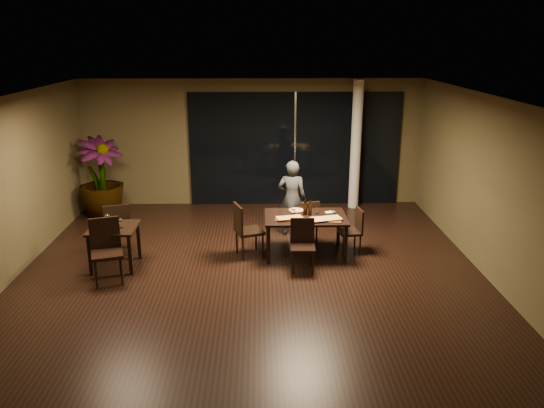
{
  "coord_description": "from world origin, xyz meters",
  "views": [
    {
      "loc": [
        0.16,
        -8.44,
        3.92
      ],
      "look_at": [
        0.38,
        0.61,
        1.05
      ],
      "focal_mm": 35.0,
      "sensor_mm": 36.0,
      "label": 1
    }
  ],
  "objects_px": {
    "bottle_a": "(305,208)",
    "bottle_c": "(306,207)",
    "bottle_b": "(310,208)",
    "main_table": "(305,220)",
    "chair_side_far": "(118,226)",
    "side_table": "(114,234)",
    "chair_main_near": "(302,242)",
    "chair_main_left": "(245,227)",
    "diner": "(292,198)",
    "chair_main_far": "(307,219)",
    "chair_side_near": "(106,247)",
    "chair_main_right": "(354,228)",
    "potted_plant": "(101,178)"
  },
  "relations": [
    {
      "from": "chair_main_near",
      "to": "bottle_b",
      "type": "distance_m",
      "value": 0.83
    },
    {
      "from": "main_table",
      "to": "chair_main_far",
      "type": "bearing_deg",
      "value": 80.88
    },
    {
      "from": "chair_main_far",
      "to": "bottle_c",
      "type": "bearing_deg",
      "value": 63.79
    },
    {
      "from": "bottle_a",
      "to": "bottle_c",
      "type": "distance_m",
      "value": 0.02
    },
    {
      "from": "chair_side_far",
      "to": "bottle_c",
      "type": "xyz_separation_m",
      "value": [
        3.49,
        0.04,
        0.34
      ]
    },
    {
      "from": "side_table",
      "to": "chair_main_far",
      "type": "xyz_separation_m",
      "value": [
        3.49,
        1.08,
        -0.14
      ]
    },
    {
      "from": "chair_main_near",
      "to": "potted_plant",
      "type": "xyz_separation_m",
      "value": [
        -4.28,
        2.93,
        0.4
      ]
    },
    {
      "from": "chair_main_far",
      "to": "bottle_b",
      "type": "relative_size",
      "value": 3.02
    },
    {
      "from": "chair_main_far",
      "to": "side_table",
      "type": "bearing_deg",
      "value": 1.0
    },
    {
      "from": "chair_side_far",
      "to": "chair_main_right",
      "type": "bearing_deg",
      "value": 163.92
    },
    {
      "from": "main_table",
      "to": "chair_main_left",
      "type": "height_order",
      "value": "chair_main_left"
    },
    {
      "from": "main_table",
      "to": "chair_side_far",
      "type": "xyz_separation_m",
      "value": [
        -3.48,
        0.06,
        -0.11
      ]
    },
    {
      "from": "bottle_a",
      "to": "main_table",
      "type": "bearing_deg",
      "value": -82.62
    },
    {
      "from": "chair_main_left",
      "to": "diner",
      "type": "relative_size",
      "value": 0.65
    },
    {
      "from": "side_table",
      "to": "chair_main_left",
      "type": "xyz_separation_m",
      "value": [
        2.28,
        0.41,
        -0.06
      ]
    },
    {
      "from": "chair_main_right",
      "to": "chair_main_left",
      "type": "bearing_deg",
      "value": -93.35
    },
    {
      "from": "main_table",
      "to": "chair_side_far",
      "type": "height_order",
      "value": "chair_side_far"
    },
    {
      "from": "chair_main_far",
      "to": "chair_side_near",
      "type": "height_order",
      "value": "chair_side_near"
    },
    {
      "from": "potted_plant",
      "to": "bottle_a",
      "type": "height_order",
      "value": "potted_plant"
    },
    {
      "from": "chair_side_near",
      "to": "bottle_b",
      "type": "bearing_deg",
      "value": -0.5
    },
    {
      "from": "main_table",
      "to": "potted_plant",
      "type": "xyz_separation_m",
      "value": [
        -4.38,
        2.27,
        0.23
      ]
    },
    {
      "from": "chair_main_near",
      "to": "bottle_a",
      "type": "relative_size",
      "value": 3.29
    },
    {
      "from": "chair_main_right",
      "to": "bottle_a",
      "type": "relative_size",
      "value": 3.1
    },
    {
      "from": "chair_side_near",
      "to": "main_table",
      "type": "bearing_deg",
      "value": -0.9
    },
    {
      "from": "side_table",
      "to": "bottle_b",
      "type": "distance_m",
      "value": 3.54
    },
    {
      "from": "bottle_a",
      "to": "bottle_c",
      "type": "height_order",
      "value": "bottle_c"
    },
    {
      "from": "chair_main_left",
      "to": "bottle_c",
      "type": "distance_m",
      "value": 1.19
    },
    {
      "from": "chair_main_far",
      "to": "bottle_b",
      "type": "distance_m",
      "value": 0.67
    },
    {
      "from": "chair_main_far",
      "to": "diner",
      "type": "distance_m",
      "value": 0.59
    },
    {
      "from": "side_table",
      "to": "chair_side_far",
      "type": "distance_m",
      "value": 0.57
    },
    {
      "from": "chair_main_right",
      "to": "side_table",
      "type": "bearing_deg",
      "value": -90.25
    },
    {
      "from": "side_table",
      "to": "diner",
      "type": "distance_m",
      "value": 3.55
    },
    {
      "from": "chair_main_near",
      "to": "bottle_c",
      "type": "bearing_deg",
      "value": 82.7
    },
    {
      "from": "chair_main_right",
      "to": "diner",
      "type": "height_order",
      "value": "diner"
    },
    {
      "from": "chair_main_far",
      "to": "chair_main_near",
      "type": "xyz_separation_m",
      "value": [
        -0.2,
        -1.24,
        0.02
      ]
    },
    {
      "from": "chair_main_left",
      "to": "diner",
      "type": "height_order",
      "value": "diner"
    },
    {
      "from": "main_table",
      "to": "chair_main_near",
      "type": "xyz_separation_m",
      "value": [
        -0.1,
        -0.66,
        -0.17
      ]
    },
    {
      "from": "chair_main_right",
      "to": "chair_side_far",
      "type": "xyz_separation_m",
      "value": [
        -4.4,
        -0.02,
        0.08
      ]
    },
    {
      "from": "chair_main_right",
      "to": "bottle_c",
      "type": "height_order",
      "value": "bottle_c"
    },
    {
      "from": "bottle_a",
      "to": "bottle_b",
      "type": "distance_m",
      "value": 0.1
    },
    {
      "from": "chair_main_near",
      "to": "chair_main_right",
      "type": "relative_size",
      "value": 1.06
    },
    {
      "from": "bottle_a",
      "to": "bottle_b",
      "type": "relative_size",
      "value": 0.95
    },
    {
      "from": "chair_main_near",
      "to": "side_table",
      "type": "bearing_deg",
      "value": 178.29
    },
    {
      "from": "chair_main_near",
      "to": "chair_main_left",
      "type": "xyz_separation_m",
      "value": [
        -1.02,
        0.57,
        0.06
      ]
    },
    {
      "from": "chair_side_near",
      "to": "chair_main_far",
      "type": "bearing_deg",
      "value": 7.03
    },
    {
      "from": "bottle_a",
      "to": "side_table",
      "type": "bearing_deg",
      "value": -170.22
    },
    {
      "from": "chair_side_far",
      "to": "chair_main_far",
      "type": "bearing_deg",
      "value": 172.06
    },
    {
      "from": "bottle_c",
      "to": "chair_side_near",
      "type": "bearing_deg",
      "value": -161.81
    },
    {
      "from": "diner",
      "to": "bottle_b",
      "type": "bearing_deg",
      "value": 115.22
    },
    {
      "from": "side_table",
      "to": "chair_main_left",
      "type": "height_order",
      "value": "chair_main_left"
    }
  ]
}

